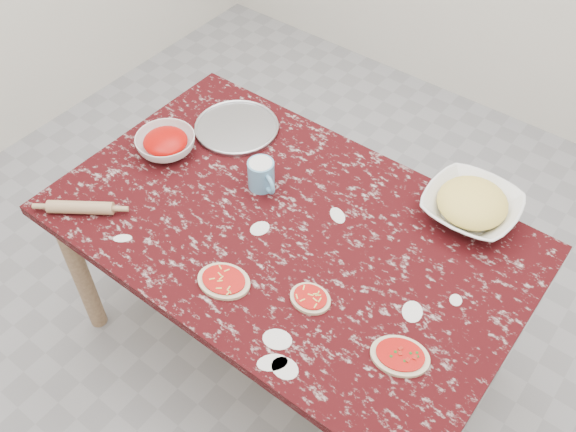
# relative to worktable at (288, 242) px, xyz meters

# --- Properties ---
(ground) EXTENTS (4.00, 4.00, 0.00)m
(ground) POSITION_rel_worktable_xyz_m (0.00, 0.00, -0.67)
(ground) COLOR gray
(worktable) EXTENTS (1.60, 1.00, 0.75)m
(worktable) POSITION_rel_worktable_xyz_m (0.00, 0.00, 0.00)
(worktable) COLOR black
(worktable) RESTS_ON ground
(pizza_tray) EXTENTS (0.39, 0.39, 0.01)m
(pizza_tray) POSITION_rel_worktable_xyz_m (-0.47, 0.28, 0.09)
(pizza_tray) COLOR #B2B2B7
(pizza_tray) RESTS_ON worktable
(sauce_bowl) EXTENTS (0.29, 0.29, 0.07)m
(sauce_bowl) POSITION_rel_worktable_xyz_m (-0.59, 0.02, 0.12)
(sauce_bowl) COLOR white
(sauce_bowl) RESTS_ON worktable
(cheese_bowl) EXTENTS (0.32, 0.32, 0.08)m
(cheese_bowl) POSITION_rel_worktable_xyz_m (0.46, 0.42, 0.12)
(cheese_bowl) COLOR white
(cheese_bowl) RESTS_ON worktable
(flour_mug) EXTENTS (0.14, 0.10, 0.11)m
(flour_mug) POSITION_rel_worktable_xyz_m (-0.19, 0.09, 0.14)
(flour_mug) COLOR #5E99C1
(flour_mug) RESTS_ON worktable
(pizza_left) EXTENTS (0.20, 0.17, 0.02)m
(pizza_left) POSITION_rel_worktable_xyz_m (-0.02, -0.31, 0.09)
(pizza_left) COLOR beige
(pizza_left) RESTS_ON worktable
(pizza_mid) EXTENTS (0.14, 0.12, 0.02)m
(pizza_mid) POSITION_rel_worktable_xyz_m (0.24, -0.20, 0.09)
(pizza_mid) COLOR beige
(pizza_mid) RESTS_ON worktable
(pizza_right) EXTENTS (0.21, 0.18, 0.02)m
(pizza_right) POSITION_rel_worktable_xyz_m (0.56, -0.20, 0.09)
(pizza_right) COLOR beige
(pizza_right) RESTS_ON worktable
(rolling_pin) EXTENTS (0.21, 0.17, 0.05)m
(rolling_pin) POSITION_rel_worktable_xyz_m (-0.60, -0.38, 0.11)
(rolling_pin) COLOR tan
(rolling_pin) RESTS_ON worktable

